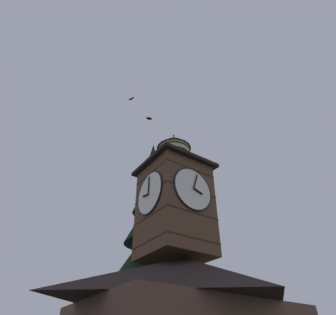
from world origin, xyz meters
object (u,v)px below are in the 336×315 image
flying_bird_high (131,99)px  pine_tree_behind (149,274)px  moon (142,298)px  flying_bird_low (149,119)px  clock_tower (175,199)px

flying_bird_high → pine_tree_behind: bearing=-146.3°
moon → flying_bird_low: bearing=60.1°
flying_bird_high → flying_bird_low: flying_bird_high is taller
flying_bird_low → moon: bearing=-119.9°
moon → flying_bird_low: size_ratio=3.88×
clock_tower → flying_bird_low: bearing=-5.5°
pine_tree_behind → flying_bird_low: pine_tree_behind is taller
clock_tower → moon: size_ratio=5.29×
moon → flying_bird_low: 36.34m
clock_tower → flying_bird_high: (3.45, -1.41, 9.20)m
flying_bird_high → flying_bird_low: (-1.21, 1.19, -2.59)m
clock_tower → flying_bird_high: bearing=-22.3°
moon → flying_bird_low: (17.71, 30.83, 7.51)m
pine_tree_behind → flying_bird_high: size_ratio=35.50×
moon → pine_tree_behind: bearing=61.0°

